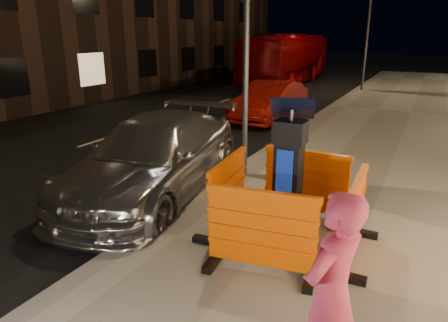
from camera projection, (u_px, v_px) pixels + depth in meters
The scene contains 14 objects.
ground_plane at pixel (149, 238), 6.26m from camera, with size 120.00×120.00×0.00m, color black.
sidewalk at pixel (345, 287), 4.92m from camera, with size 6.00×60.00×0.15m, color gray.
kerb at pixel (149, 233), 6.24m from camera, with size 0.30×60.00×0.15m, color slate.
parking_kiosk at pixel (288, 176), 5.61m from camera, with size 0.63×0.63×2.00m, color black.
barrier_front at pixel (261, 232), 4.94m from camera, with size 1.43×0.59×1.12m, color #F45B00.
barrier_back at pixel (306, 183), 6.55m from camera, with size 1.43×0.59×1.12m, color #F45B00.
barrier_kerbside at pixel (228, 193), 6.16m from camera, with size 1.43×0.59×1.12m, color #F45B00.
barrier_bldgside at pixel (354, 218), 5.33m from camera, with size 1.43×0.59×1.12m, color #F45B00.
car_silver at pixel (157, 193), 8.01m from camera, with size 2.11×5.19×1.51m, color #A1A1A6.
car_red at pixel (270, 120), 14.69m from camera, with size 1.48×4.24×1.40m, color maroon.
bus_doubledecker at pixel (286, 83), 25.37m from camera, with size 2.50×10.66×2.97m, color #840307.
man at pixel (331, 295), 3.22m from camera, with size 0.66×0.43×1.80m, color #B93152.
street_lamp_mid at pixel (246, 28), 7.71m from camera, with size 0.12×0.12×6.00m, color #3F3F44.
street_lamp_far at pixel (368, 31), 20.38m from camera, with size 0.12×0.12×6.00m, color #3F3F44.
Camera 1 is at (3.62, -4.41, 3.07)m, focal length 32.00 mm.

